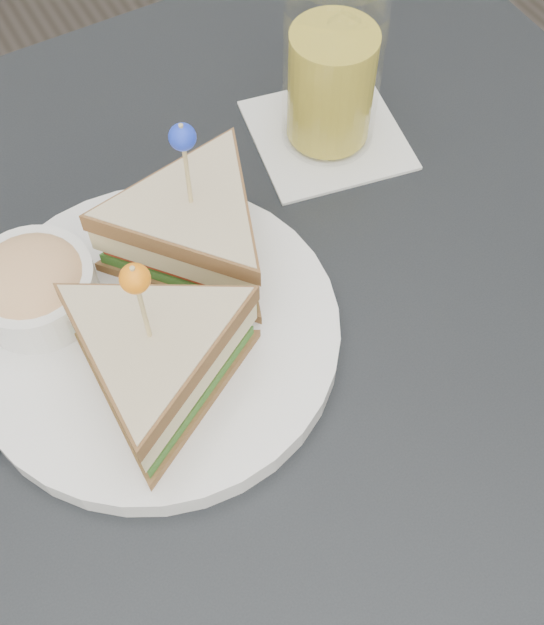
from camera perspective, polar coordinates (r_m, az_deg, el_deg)
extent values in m
plane|color=#3F3833|center=(1.26, -0.18, -20.37)|extent=(3.50, 3.50, 0.00)
cube|color=black|center=(0.56, -0.39, -4.75)|extent=(0.80, 0.80, 0.03)
cylinder|color=black|center=(1.14, 6.54, 7.94)|extent=(0.04, 0.04, 0.72)
cylinder|color=white|center=(0.55, -8.36, -1.63)|extent=(0.26, 0.26, 0.02)
cylinder|color=white|center=(0.54, -8.49, -1.10)|extent=(0.26, 0.26, 0.00)
cylinder|color=#E1C781|center=(0.44, -9.38, 0.23)|extent=(0.00, 0.00, 0.08)
sphere|color=orange|center=(0.42, -9.95, 2.45)|extent=(0.02, 0.02, 0.02)
cylinder|color=#E1C781|center=(0.50, -6.21, 10.15)|extent=(0.00, 0.00, 0.08)
sphere|color=blue|center=(0.48, -6.54, 12.58)|extent=(0.02, 0.02, 0.02)
cylinder|color=white|center=(0.56, -16.81, 1.54)|extent=(0.09, 0.09, 0.04)
ellipsoid|color=#E0B772|center=(0.55, -17.15, 2.30)|extent=(0.08, 0.08, 0.03)
cylinder|color=silver|center=(0.56, -17.87, -4.46)|extent=(0.03, 0.03, 0.00)
cube|color=white|center=(0.68, 4.02, 12.79)|extent=(0.14, 0.14, 0.00)
cylinder|color=gold|center=(0.64, 4.31, 16.16)|extent=(0.08, 0.08, 0.10)
cylinder|color=white|center=(0.62, 4.46, 17.78)|extent=(0.09, 0.09, 0.15)
cube|color=white|center=(0.62, 5.23, 19.83)|extent=(0.02, 0.02, 0.02)
cube|color=white|center=(0.61, 3.66, 18.38)|extent=(0.02, 0.02, 0.02)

